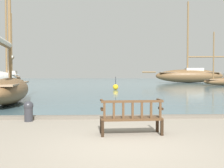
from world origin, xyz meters
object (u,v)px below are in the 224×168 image
at_px(sailboat_nearest_port, 12,78).
at_px(mooring_bollard, 29,110).
at_px(sailboat_centre_channel, 10,88).
at_px(channel_buoy, 116,87).
at_px(park_bench, 131,117).
at_px(sailboat_outer_port, 189,75).

relative_size(sailboat_nearest_port, mooring_bollard, 16.74).
xyz_separation_m(sailboat_centre_channel, channel_buoy, (6.08, 11.70, -0.49)).
xyz_separation_m(sailboat_nearest_port, sailboat_centre_channel, (8.62, -28.05, -0.15)).
height_order(sailboat_centre_channel, mooring_bollard, sailboat_centre_channel).
distance_m(park_bench, mooring_bollard, 3.86).
xyz_separation_m(sailboat_centre_channel, mooring_bollard, (2.26, -5.16, -0.46)).
bearing_deg(sailboat_centre_channel, channel_buoy, 62.55).
bearing_deg(sailboat_outer_port, sailboat_centre_channel, -121.39).
distance_m(sailboat_nearest_port, channel_buoy, 21.99).
relative_size(sailboat_nearest_port, channel_buoy, 9.40).
distance_m(park_bench, sailboat_outer_port, 42.07).
xyz_separation_m(sailboat_outer_port, mooring_bollard, (-17.42, -37.43, -0.97)).
distance_m(sailboat_nearest_port, mooring_bollard, 34.95).
relative_size(park_bench, sailboat_centre_channel, 0.19).
height_order(park_bench, sailboat_outer_port, sailboat_outer_port).
height_order(sailboat_outer_port, mooring_bollard, sailboat_outer_port).
distance_m(park_bench, sailboat_centre_channel, 9.14).
bearing_deg(sailboat_nearest_port, mooring_bollard, -71.87).
xyz_separation_m(park_bench, mooring_bollard, (-3.20, 2.16, -0.09)).
height_order(park_bench, sailboat_centre_channel, sailboat_centre_channel).
distance_m(park_bench, channel_buoy, 19.04).
xyz_separation_m(sailboat_nearest_port, channel_buoy, (14.69, -16.34, -0.63)).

